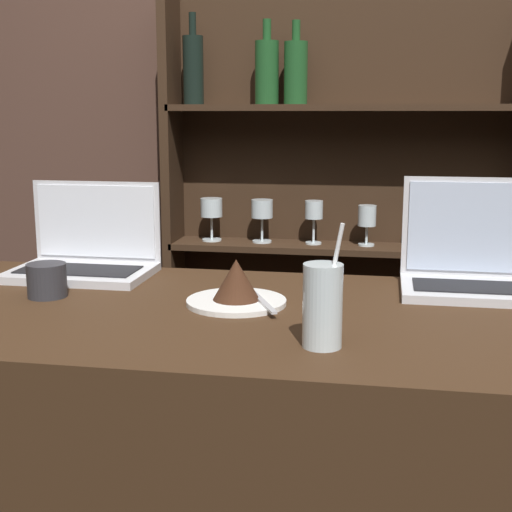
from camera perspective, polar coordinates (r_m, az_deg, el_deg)
back_wall at (r=2.39m, az=7.44°, el=10.00°), size 7.00×0.06×2.70m
back_shelf at (r=2.36m, az=6.41°, el=-0.07°), size 1.14×0.18×1.78m
laptop_near at (r=1.70m, az=-13.43°, el=0.13°), size 0.32×0.21×0.21m
laptop_far at (r=1.57m, az=17.45°, el=-0.72°), size 0.32×0.20×0.23m
cake_plate at (r=1.40m, az=-1.57°, el=-2.55°), size 0.20×0.20×0.09m
water_glass at (r=1.14m, az=5.35°, el=-3.96°), size 0.06×0.06×0.20m
coffee_cup at (r=1.51m, az=-16.39°, el=-1.88°), size 0.08×0.08×0.07m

